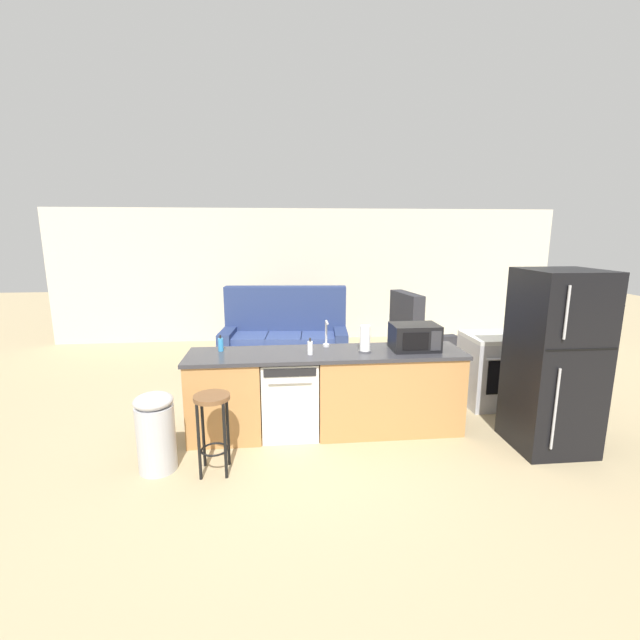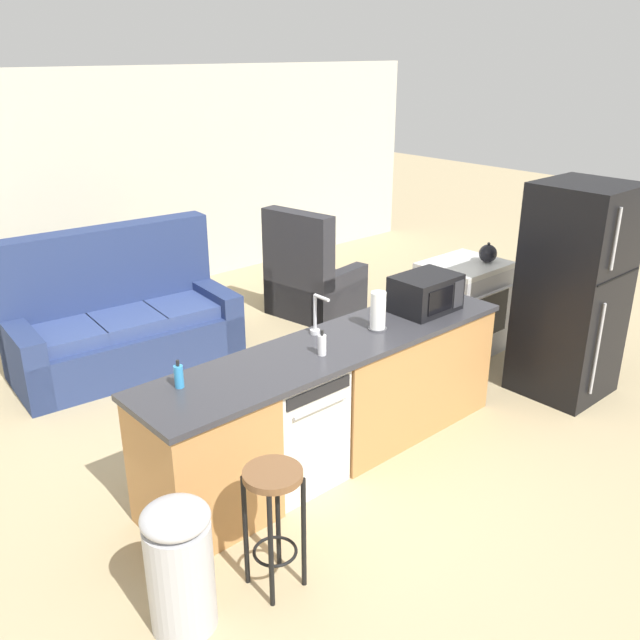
{
  "view_description": "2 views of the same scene",
  "coord_description": "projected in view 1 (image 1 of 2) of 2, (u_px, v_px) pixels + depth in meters",
  "views": [
    {
      "loc": [
        -0.35,
        -4.35,
        2.15
      ],
      "look_at": [
        0.15,
        0.69,
        1.1
      ],
      "focal_mm": 24.0,
      "sensor_mm": 36.0,
      "label": 1
    },
    {
      "loc": [
        -2.74,
        -3.09,
        2.78
      ],
      "look_at": [
        0.32,
        0.33,
        0.93
      ],
      "focal_mm": 38.0,
      "sensor_mm": 36.0,
      "label": 2
    }
  ],
  "objects": [
    {
      "name": "microwave",
      "position": [
        415.0,
        337.0,
        4.6
      ],
      "size": [
        0.5,
        0.37,
        0.28
      ],
      "color": "black",
      "rests_on": "kitchen_counter"
    },
    {
      "name": "paper_towel_roll",
      "position": [
        365.0,
        339.0,
        4.53
      ],
      "size": [
        0.14,
        0.14,
        0.28
      ],
      "color": "#4C4C51",
      "rests_on": "kitchen_counter"
    },
    {
      "name": "trash_bin",
      "position": [
        156.0,
        431.0,
        3.87
      ],
      "size": [
        0.35,
        0.35,
        0.74
      ],
      "color": "#B7B7BC",
      "rests_on": "ground_plane"
    },
    {
      "name": "sink_faucet",
      "position": [
        326.0,
        335.0,
        4.71
      ],
      "size": [
        0.07,
        0.17,
        0.3
      ],
      "color": "silver",
      "rests_on": "kitchen_counter"
    },
    {
      "name": "bar_stool",
      "position": [
        213.0,
        417.0,
        3.8
      ],
      "size": [
        0.32,
        0.32,
        0.74
      ],
      "color": "brown",
      "rests_on": "ground_plane"
    },
    {
      "name": "kettle",
      "position": [
        517.0,
        330.0,
        5.16
      ],
      "size": [
        0.21,
        0.17,
        0.19
      ],
      "color": "black",
      "rests_on": "stove_range"
    },
    {
      "name": "soap_bottle",
      "position": [
        310.0,
        348.0,
        4.43
      ],
      "size": [
        0.06,
        0.06,
        0.18
      ],
      "color": "silver",
      "rests_on": "kitchen_counter"
    },
    {
      "name": "wall_back",
      "position": [
        310.0,
        275.0,
        8.57
      ],
      "size": [
        10.0,
        0.06,
        2.6
      ],
      "color": "beige",
      "rests_on": "ground_plane"
    },
    {
      "name": "stove_range",
      "position": [
        495.0,
        370.0,
        5.37
      ],
      "size": [
        0.76,
        0.68,
        0.9
      ],
      "color": "#B7B7BC",
      "rests_on": "ground_plane"
    },
    {
      "name": "couch",
      "position": [
        285.0,
        341.0,
        7.01
      ],
      "size": [
        2.07,
        1.08,
        1.27
      ],
      "color": "navy",
      "rests_on": "ground_plane"
    },
    {
      "name": "armchair",
      "position": [
        416.0,
        344.0,
        7.01
      ],
      "size": [
        0.93,
        0.97,
        1.2
      ],
      "color": "#2D2D33",
      "rests_on": "ground_plane"
    },
    {
      "name": "ground_plane",
      "position": [
        313.0,
        431.0,
        4.71
      ],
      "size": [
        24.0,
        24.0,
        0.0
      ],
      "primitive_type": "plane",
      "color": "tan"
    },
    {
      "name": "dish_soap_bottle",
      "position": [
        221.0,
        344.0,
        4.56
      ],
      "size": [
        0.06,
        0.06,
        0.18
      ],
      "color": "#338CCC",
      "rests_on": "kitchen_counter"
    },
    {
      "name": "kitchen_counter",
      "position": [
        335.0,
        394.0,
        4.64
      ],
      "size": [
        2.94,
        0.66,
        0.9
      ],
      "color": "#B77F47",
      "rests_on": "ground_plane"
    },
    {
      "name": "refrigerator",
      "position": [
        554.0,
        361.0,
        4.21
      ],
      "size": [
        0.72,
        0.73,
        1.8
      ],
      "color": "black",
      "rests_on": "ground_plane"
    },
    {
      "name": "dishwasher",
      "position": [
        290.0,
        396.0,
        4.6
      ],
      "size": [
        0.58,
        0.61,
        0.84
      ],
      "color": "silver",
      "rests_on": "ground_plane"
    }
  ]
}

